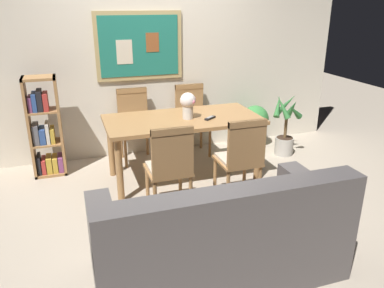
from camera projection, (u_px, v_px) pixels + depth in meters
name	position (u px, v px, depth m)	size (l,w,h in m)	color
ground_plane	(185.00, 195.00, 4.06)	(12.00, 12.00, 0.00)	tan
wall_back_with_painting	(151.00, 54.00, 4.85)	(5.20, 0.14, 2.60)	beige
dining_table	(183.00, 126.00, 4.22)	(1.69, 0.84, 0.73)	#9E7042
dining_chair_near_right	(241.00, 154.00, 3.70)	(0.40, 0.41, 0.91)	#9E7042
dining_chair_near_left	(170.00, 163.00, 3.50)	(0.40, 0.41, 0.91)	#9E7042
dining_chair_far_right	(192.00, 114.00, 5.03)	(0.40, 0.41, 0.91)	#9E7042
dining_chair_far_left	(134.00, 119.00, 4.81)	(0.40, 0.41, 0.91)	#9E7042
leather_couch	(219.00, 239.00, 2.77)	(1.80, 0.84, 0.84)	#514C4C
bookshelf	(45.00, 131.00, 4.38)	(0.36, 0.28, 1.16)	#9E7042
potted_ivy	(255.00, 122.00, 5.31)	(0.37, 0.37, 0.59)	#B2ADA3
potted_palm	(285.00, 131.00, 5.03)	(0.40, 0.40, 0.82)	#B2ADA3
flower_vase	(188.00, 104.00, 4.11)	(0.18, 0.17, 0.29)	beige
tv_remote	(210.00, 118.00, 4.14)	(0.15, 0.13, 0.02)	black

